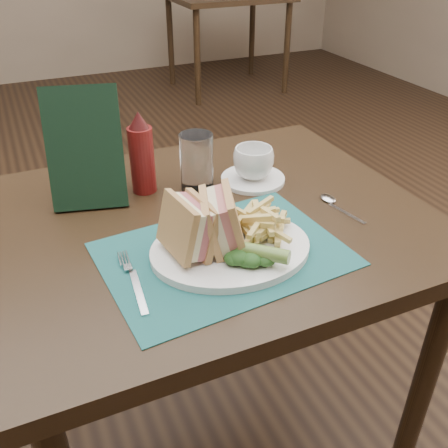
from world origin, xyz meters
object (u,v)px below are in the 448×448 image
(table_main, at_px, (212,343))
(drinking_glass, at_px, (197,162))
(placemat, at_px, (223,254))
(sandwich_half_b, at_px, (211,220))
(sandwich_half_a, at_px, (177,230))
(coffee_cup, at_px, (253,163))
(saucer, at_px, (253,179))
(plate, at_px, (231,249))
(table_bg_right, at_px, (227,43))
(check_presenter, at_px, (85,149))
(ketchup_bottle, at_px, (141,153))

(table_main, height_order, drinking_glass, drinking_glass)
(placemat, bearing_deg, sandwich_half_b, 147.42)
(placemat, relative_size, sandwich_half_a, 3.99)
(coffee_cup, distance_m, drinking_glass, 0.14)
(saucer, bearing_deg, plate, -124.66)
(table_bg_right, xyz_separation_m, sandwich_half_a, (-1.55, -3.23, 0.45))
(placemat, xyz_separation_m, sandwich_half_b, (-0.02, 0.01, 0.07))
(drinking_glass, bearing_deg, check_presenter, 171.15)
(table_bg_right, relative_size, plate, 3.00)
(drinking_glass, relative_size, ketchup_bottle, 0.70)
(table_bg_right, bearing_deg, drinking_glass, -115.47)
(plate, distance_m, ketchup_bottle, 0.33)
(saucer, height_order, check_presenter, check_presenter)
(drinking_glass, bearing_deg, saucer, -9.16)
(placemat, distance_m, sandwich_half_a, 0.11)
(coffee_cup, height_order, drinking_glass, drinking_glass)
(sandwich_half_b, height_order, saucer, sandwich_half_b)
(placemat, relative_size, saucer, 2.90)
(plate, distance_m, sandwich_half_a, 0.12)
(sandwich_half_a, bearing_deg, plate, -13.63)
(check_presenter, bearing_deg, coffee_cup, 4.85)
(placemat, relative_size, check_presenter, 1.71)
(table_main, distance_m, placemat, 0.40)
(ketchup_bottle, relative_size, check_presenter, 0.73)
(plate, distance_m, sandwich_half_b, 0.07)
(sandwich_half_b, bearing_deg, plate, -4.67)
(plate, relative_size, coffee_cup, 3.19)
(sandwich_half_a, height_order, drinking_glass, drinking_glass)
(coffee_cup, bearing_deg, sandwich_half_a, -138.52)
(table_main, relative_size, sandwich_half_a, 8.24)
(sandwich_half_a, distance_m, sandwich_half_b, 0.07)
(coffee_cup, bearing_deg, saucer, 0.00)
(sandwich_half_a, bearing_deg, saucer, 33.53)
(table_bg_right, height_order, drinking_glass, drinking_glass)
(plate, bearing_deg, table_bg_right, 71.38)
(sandwich_half_b, bearing_deg, drinking_glass, 92.69)
(table_main, bearing_deg, drinking_glass, 81.06)
(table_bg_right, distance_m, sandwich_half_b, 3.58)
(table_bg_right, bearing_deg, saucer, -113.21)
(coffee_cup, bearing_deg, ketchup_bottle, 166.67)
(drinking_glass, distance_m, check_presenter, 0.24)
(table_bg_right, height_order, plate, plate)
(table_bg_right, bearing_deg, check_presenter, -119.31)
(drinking_glass, bearing_deg, ketchup_bottle, 162.01)
(sandwich_half_a, height_order, saucer, sandwich_half_a)
(check_presenter, bearing_deg, sandwich_half_a, -58.21)
(ketchup_bottle, bearing_deg, placemat, -78.59)
(table_main, bearing_deg, table_bg_right, 65.12)
(plate, xyz_separation_m, coffee_cup, (0.17, 0.25, 0.04))
(table_main, relative_size, saucer, 6.00)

